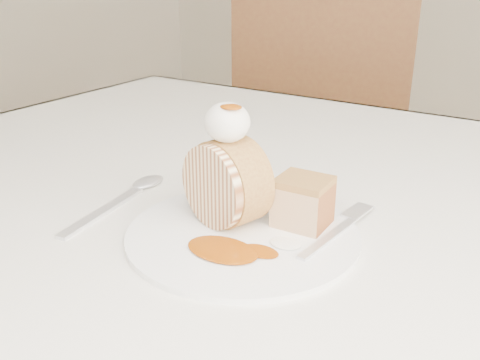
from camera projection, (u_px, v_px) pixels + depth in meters
The scene contains 10 objects.
table at pixel (326, 247), 0.74m from camera, with size 1.40×0.90×0.75m.
chair_far at pixel (322, 129), 1.58m from camera, with size 0.58×0.58×0.99m.
plate at pixel (243, 234), 0.57m from camera, with size 0.25×0.25×0.01m, color white.
roulade_slice at pixel (226, 183), 0.58m from camera, with size 0.09×0.09×0.05m, color #FFE8B1.
cake_chunk at pixel (303, 205), 0.58m from camera, with size 0.06×0.05×0.05m, color #A57E3E.
whipped_cream at pixel (227, 122), 0.55m from camera, with size 0.05×0.05×0.04m, color white.
caramel_drizzle at pixel (231, 102), 0.53m from camera, with size 0.02×0.02×0.01m, color #8B3C05.
caramel_pool at pixel (222, 249), 0.53m from camera, with size 0.08×0.05×0.00m, color #8B3C05, non-canonical shape.
fork at pixel (328, 238), 0.55m from camera, with size 0.02×0.15×0.00m, color silver.
spoon at pixel (103, 211), 0.63m from camera, with size 0.03×0.18×0.00m, color silver.
Camera 1 is at (0.25, -0.41, 1.02)m, focal length 40.00 mm.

